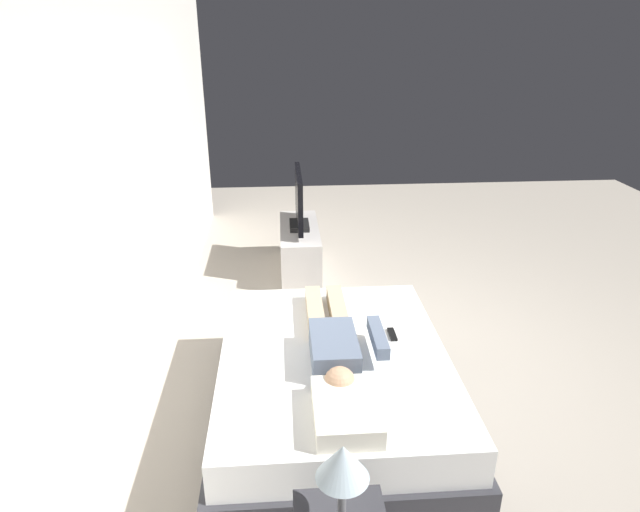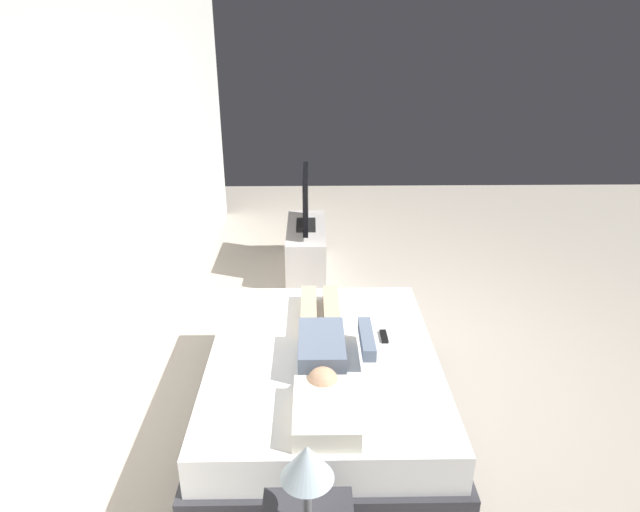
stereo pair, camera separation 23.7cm
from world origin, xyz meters
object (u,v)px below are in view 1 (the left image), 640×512
at_px(lamp, 343,464).
at_px(tv_stand, 300,250).
at_px(pillow, 346,411).
at_px(tv, 299,201).
at_px(person, 334,339).
at_px(remote, 392,334).
at_px(bed, 334,389).

bearing_deg(lamp, tv_stand, 0.54).
xyz_separation_m(pillow, lamp, (-0.62, 0.09, 0.25)).
xyz_separation_m(tv_stand, tv, (0.00, 0.00, 0.53)).
bearing_deg(tv, person, -176.89).
distance_m(person, lamp, 1.31).
relative_size(tv_stand, tv, 1.25).
height_order(pillow, tv_stand, pillow).
distance_m(person, remote, 0.44).
distance_m(remote, tv_stand, 2.33).
bearing_deg(tv, tv_stand, 0.00).
bearing_deg(bed, pillow, 180.00).
distance_m(tv_stand, lamp, 3.73).
height_order(remote, tv_stand, remote).
distance_m(bed, tv, 2.48).
relative_size(person, lamp, 3.00).
bearing_deg(bed, tv_stand, 3.00).
relative_size(bed, remote, 12.77).
relative_size(remote, tv, 0.17).
height_order(pillow, remote, pillow).
relative_size(pillow, lamp, 1.14).
distance_m(tv, lamp, 3.68).
height_order(tv, lamp, tv).
distance_m(pillow, lamp, 0.68).
bearing_deg(tv_stand, lamp, -179.46).
height_order(remote, tv, tv).
relative_size(pillow, tv, 0.55).
height_order(bed, remote, remote).
distance_m(remote, tv, 2.32).
height_order(tv_stand, tv, tv).
bearing_deg(tv_stand, tv, 0.00).
height_order(person, tv, tv).
relative_size(person, remote, 8.40).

